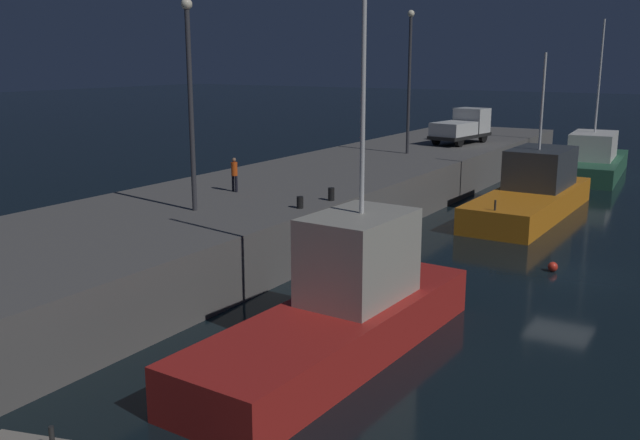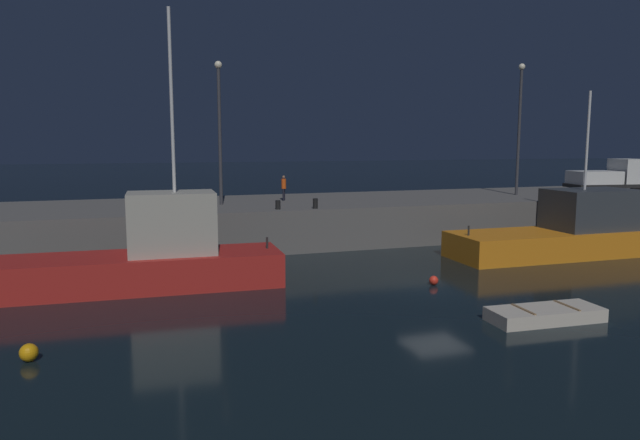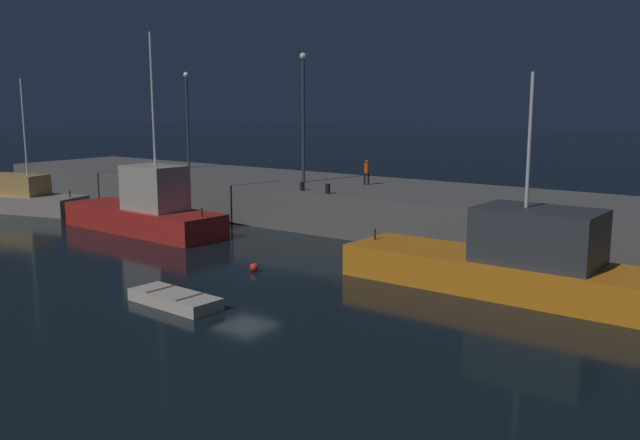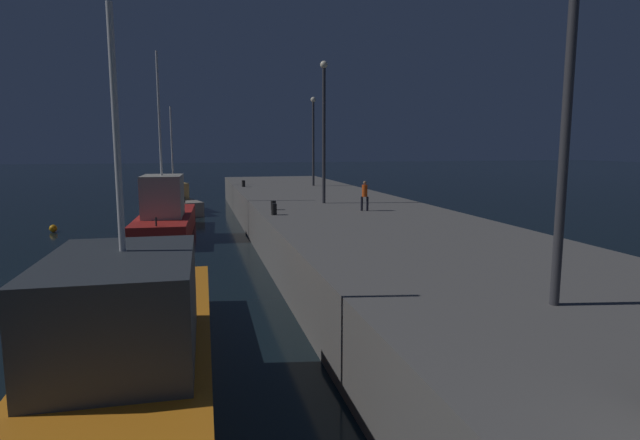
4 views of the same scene
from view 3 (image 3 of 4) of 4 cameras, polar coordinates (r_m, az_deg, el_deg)
ground_plane at (r=31.29m, az=-6.26°, el=-4.39°), size 320.00×320.00×0.00m
pier_quay at (r=42.15m, az=6.70°, el=0.96°), size 69.27×10.10×2.41m
fishing_trawler_red at (r=28.90m, az=15.34°, el=-3.32°), size 12.82×3.86×8.76m
fishing_boat_blue at (r=41.69m, az=-14.20°, el=0.78°), size 11.58×3.71×11.43m
fishing_boat_white at (r=52.92m, az=-23.92°, el=1.71°), size 10.82×5.78×9.17m
rowboat_white_mid at (r=26.87m, az=-11.94°, el=-6.44°), size 3.98×1.67×0.50m
mooring_buoy_mid at (r=31.48m, az=-5.48°, el=-3.92°), size 0.39×0.39×0.39m
lamp_post_west at (r=55.85m, az=-10.94°, el=8.79°), size 0.44×0.44×7.48m
lamp_post_east at (r=44.89m, az=-1.40°, el=9.28°), size 0.44×0.44×8.28m
dockworker at (r=43.68m, az=3.88°, el=4.10°), size 0.38×0.40×1.58m
bollard_west at (r=52.32m, az=-15.70°, el=4.02°), size 0.28×0.28×0.55m
bollard_central at (r=40.90m, az=-1.48°, el=2.81°), size 0.28×0.28×0.50m
bollard_east at (r=39.44m, az=0.65°, el=2.60°), size 0.28×0.28×0.56m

